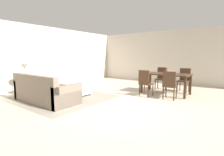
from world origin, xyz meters
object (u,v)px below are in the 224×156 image
book_on_ottoman (76,84)px  table_lamp (25,67)px  dining_chair_near_left (145,82)px  side_table (26,82)px  dining_chair_near_right (170,84)px  dining_chair_far_right (184,79)px  couch (45,93)px  ottoman_table (75,88)px  dining_chair_far_left (161,77)px  dining_table (166,76)px  vase_centerpiece (167,71)px

book_on_ottoman → table_lamp: bearing=-139.8°
table_lamp → dining_chair_near_left: table_lamp is taller
side_table → dining_chair_near_right: 5.00m
dining_chair_far_right → table_lamp: bearing=-137.5°
couch → dining_chair_near_right: bearing=40.7°
ottoman_table → dining_chair_far_left: bearing=53.4°
couch → dining_table: couch is taller
table_lamp → vase_centerpiece: size_ratio=2.41×
dining_chair_far_left → vase_centerpiece: (0.49, -0.77, 0.35)m
vase_centerpiece → side_table: bearing=-141.1°
dining_chair_near_right → dining_chair_far_right: same height
dining_chair_near_left → dining_chair_far_left: 1.60m
vase_centerpiece → dining_table: bearing=172.0°
ottoman_table → dining_chair_near_left: bearing=30.4°
couch → dining_chair_far_right: (3.01, 4.16, 0.23)m
dining_chair_far_right → side_table: bearing=-137.5°
ottoman_table → vase_centerpiece: vase_centerpiece is taller
dining_chair_near_left → dining_chair_near_right: 0.83m
side_table → table_lamp: 0.54m
ottoman_table → dining_chair_near_left: (2.17, 1.27, 0.30)m
vase_centerpiece → dining_chair_far_right: bearing=63.2°
dining_table → dining_chair_far_left: size_ratio=1.84×
side_table → dining_chair_far_left: bearing=48.7°
book_on_ottoman → vase_centerpiece: bearing=38.2°
table_lamp → dining_table: 5.11m
couch → dining_chair_near_left: (2.14, 2.51, 0.23)m
dining_chair_near_right → dining_chair_far_left: bearing=119.2°
dining_chair_far_left → book_on_ottoman: (-2.12, -2.83, -0.12)m
dining_chair_far_right → vase_centerpiece: 0.98m
vase_centerpiece → book_on_ottoman: size_ratio=0.84×
dining_table → vase_centerpiece: 0.20m
ottoman_table → table_lamp: size_ratio=2.19×
couch → dining_chair_near_left: size_ratio=2.38×
ottoman_table → side_table: 1.78m
ottoman_table → dining_chair_near_right: bearing=23.7°
dining_chair_far_right → vase_centerpiece: (-0.41, -0.82, 0.35)m
dining_table → dining_chair_far_left: bearing=120.8°
couch → dining_chair_far_left: 4.62m
dining_chair_near_left → dining_chair_near_right: (0.83, 0.05, 0.00)m
side_table → ottoman_table: bearing=39.3°
table_lamp → couch: bearing=-5.0°
dining_chair_near_right → vase_centerpiece: bearing=115.7°
dining_chair_near_left → dining_chair_far_left: same height
couch → dining_chair_near_left: 3.31m
dining_table → dining_chair_far_left: 0.90m
couch → dining_chair_near_right: (2.97, 2.56, 0.23)m
table_lamp → dining_table: table_lamp is taller
couch → dining_chair_far_left: bearing=62.9°
side_table → dining_chair_far_right: size_ratio=0.64×
couch → book_on_ottoman: bearing=90.9°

